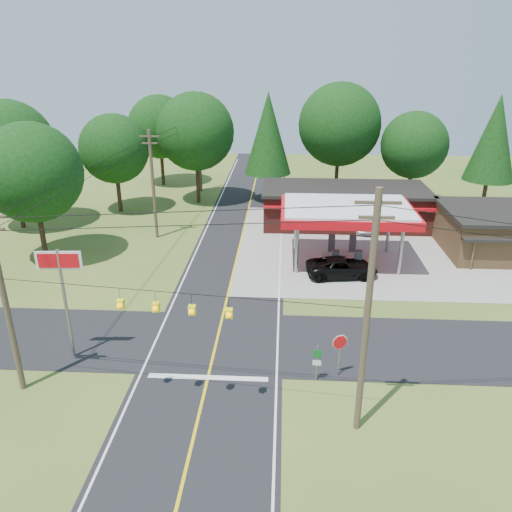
# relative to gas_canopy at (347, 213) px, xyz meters

# --- Properties ---
(ground) EXTENTS (120.00, 120.00, 0.00)m
(ground) POSITION_rel_gas_canopy_xyz_m (-9.00, -13.00, -4.27)
(ground) COLOR #425D21
(ground) RESTS_ON ground
(main_highway) EXTENTS (8.00, 120.00, 0.02)m
(main_highway) POSITION_rel_gas_canopy_xyz_m (-9.00, -13.00, -4.26)
(main_highway) COLOR black
(main_highway) RESTS_ON ground
(cross_road) EXTENTS (70.00, 7.00, 0.02)m
(cross_road) POSITION_rel_gas_canopy_xyz_m (-9.00, -13.00, -4.25)
(cross_road) COLOR black
(cross_road) RESTS_ON ground
(lane_center_yellow) EXTENTS (0.15, 110.00, 0.00)m
(lane_center_yellow) POSITION_rel_gas_canopy_xyz_m (-9.00, -13.00, -4.24)
(lane_center_yellow) COLOR yellow
(lane_center_yellow) RESTS_ON main_highway
(gas_canopy) EXTENTS (10.60, 7.40, 4.88)m
(gas_canopy) POSITION_rel_gas_canopy_xyz_m (0.00, 0.00, 0.00)
(gas_canopy) COLOR gray
(gas_canopy) RESTS_ON ground
(convenience_store) EXTENTS (16.40, 7.55, 3.80)m
(convenience_store) POSITION_rel_gas_canopy_xyz_m (1.00, 9.98, -2.35)
(convenience_store) COLOR maroon
(convenience_store) RESTS_ON ground
(utility_pole_near_right) EXTENTS (1.80, 0.30, 11.50)m
(utility_pole_near_right) POSITION_rel_gas_canopy_xyz_m (-1.50, -20.00, 1.69)
(utility_pole_near_right) COLOR #473828
(utility_pole_near_right) RESTS_ON ground
(utility_pole_near_left) EXTENTS (1.80, 0.30, 10.00)m
(utility_pole_near_left) POSITION_rel_gas_canopy_xyz_m (-18.50, -18.00, 0.93)
(utility_pole_near_left) COLOR #473828
(utility_pole_near_left) RESTS_ON ground
(utility_pole_far_left) EXTENTS (1.80, 0.30, 10.00)m
(utility_pole_far_left) POSITION_rel_gas_canopy_xyz_m (-17.00, 5.00, 0.93)
(utility_pole_far_left) COLOR #473828
(utility_pole_far_left) RESTS_ON ground
(utility_pole_north) EXTENTS (0.30, 0.30, 9.50)m
(utility_pole_north) POSITION_rel_gas_canopy_xyz_m (-15.50, 22.00, 0.48)
(utility_pole_north) COLOR #473828
(utility_pole_north) RESTS_ON ground
(overhead_beacons) EXTENTS (17.04, 2.04, 1.03)m
(overhead_beacons) POSITION_rel_gas_canopy_xyz_m (-10.00, -19.00, 1.95)
(overhead_beacons) COLOR black
(overhead_beacons) RESTS_ON ground
(treeline_backdrop) EXTENTS (70.27, 51.59, 13.30)m
(treeline_backdrop) POSITION_rel_gas_canopy_xyz_m (-8.18, 11.01, 3.22)
(treeline_backdrop) COLOR #332316
(treeline_backdrop) RESTS_ON ground
(suv_car) EXTENTS (6.11, 6.11, 1.52)m
(suv_car) POSITION_rel_gas_canopy_xyz_m (-0.50, -3.00, -3.51)
(suv_car) COLOR black
(suv_car) RESTS_ON ground
(sedan_car) EXTENTS (5.07, 5.07, 1.49)m
(sedan_car) POSITION_rel_gas_canopy_xyz_m (3.00, 8.00, -3.52)
(sedan_car) COLOR silver
(sedan_car) RESTS_ON ground
(big_stop_sign) EXTENTS (2.46, 0.27, 6.63)m
(big_stop_sign) POSITION_rel_gas_canopy_xyz_m (-17.00, -15.01, 0.64)
(big_stop_sign) COLOR gray
(big_stop_sign) RESTS_ON ground
(octagonal_stop_sign) EXTENTS (0.84, 0.34, 2.56)m
(octagonal_stop_sign) POSITION_rel_gas_canopy_xyz_m (-2.00, -16.01, -2.35)
(octagonal_stop_sign) COLOR gray
(octagonal_stop_sign) RESTS_ON ground
(route_sign_post) EXTENTS (0.45, 0.10, 2.20)m
(route_sign_post) POSITION_rel_gas_canopy_xyz_m (-3.20, -16.52, -2.96)
(route_sign_post) COLOR gray
(route_sign_post) RESTS_ON ground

